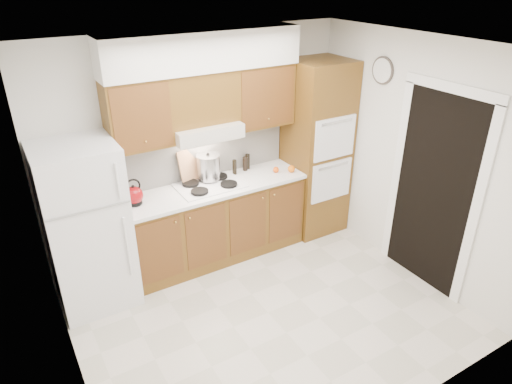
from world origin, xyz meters
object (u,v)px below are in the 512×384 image
Objects in this scene: oven_cabinet at (316,149)px; stock_pot at (209,167)px; fridge at (87,227)px; kettle at (134,195)px.

stock_pot is at bearing 173.11° from oven_cabinet.
fridge is 9.02× the size of kettle.
oven_cabinet reaches higher than stock_pot.
oven_cabinet is at bearing -6.89° from stock_pot.
oven_cabinet reaches higher than kettle.
kettle is (0.52, 0.07, 0.19)m from fridge.
oven_cabinet is 11.54× the size of kettle.
stock_pot is (0.92, 0.13, 0.06)m from kettle.
stock_pot is at bearing 26.40° from kettle.
kettle is (-2.33, 0.04, -0.05)m from oven_cabinet.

